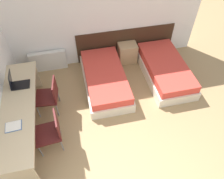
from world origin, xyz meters
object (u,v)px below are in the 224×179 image
Objects in this scene: chair_near_laptop at (49,95)px; chair_near_notebook at (51,131)px; nightstand at (127,53)px; bed_near_door at (165,70)px; bed_near_window at (105,79)px; laptop at (17,83)px.

chair_near_laptop and chair_near_notebook have the same top height.
chair_near_laptop is at bearing 84.98° from chair_near_notebook.
chair_near_notebook is at bearing -134.16° from nightstand.
bed_near_door is 2.25× the size of chair_near_notebook.
bed_near_door is at bearing 20.24° from chair_near_notebook.
bed_near_window is 1.00× the size of bed_near_door.
chair_near_laptop is 0.88m from chair_near_notebook.
laptop is at bearing 113.41° from chair_near_notebook.
chair_near_notebook is at bearing -61.05° from laptop.
bed_near_window is 5.28× the size of laptop.
laptop is (-1.82, -0.34, 0.64)m from bed_near_window.
bed_near_window is at bearing 25.53° from chair_near_laptop.
chair_near_laptop is at bearing -149.11° from nightstand.
bed_near_window is 1.96m from laptop.
chair_near_laptop is at bearing -160.86° from bed_near_window.
nightstand reaches higher than bed_near_window.
laptop is (-0.54, 0.11, 0.38)m from chair_near_laptop.
bed_near_window is at bearing 180.00° from bed_near_door.
nightstand is 1.49× the size of laptop.
bed_near_window is at bearing 41.01° from chair_near_notebook.
bed_near_door is 5.28× the size of laptop.
chair_near_laptop reaches higher than bed_near_door.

